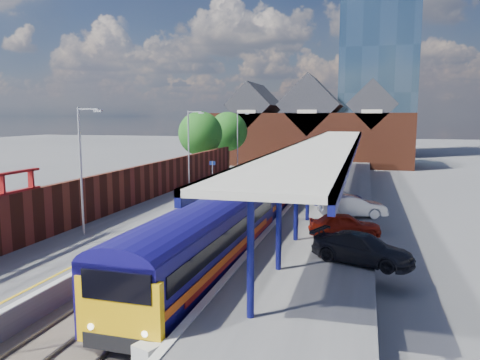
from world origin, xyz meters
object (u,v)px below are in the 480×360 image
object	(u,v)px
lamp_post_d	(239,138)
parked_car_blue	(337,197)
parked_car_dark	(362,249)
relay_cabinet	(151,359)
parked_car_red	(345,225)
parked_car_silver	(352,206)
train	(291,172)
platform_sign	(212,170)
lamp_post_c	(190,146)
lamp_post_b	(83,163)

from	to	relation	value
lamp_post_d	parked_car_blue	distance (m)	23.35
parked_car_dark	parked_car_blue	world-z (taller)	parked_car_dark
parked_car_blue	relay_cabinet	bearing A→B (deg)	-169.65
parked_car_red	parked_car_silver	size ratio (longest dim) A/B	0.90
parked_car_red	train	bearing A→B (deg)	5.17
parked_car_blue	parked_car_dark	bearing A→B (deg)	-152.15
lamp_post_d	platform_sign	world-z (taller)	lamp_post_d
parked_car_dark	parked_car_blue	xyz separation A→B (m)	(-1.97, 13.96, -0.12)
parked_car_red	relay_cabinet	size ratio (longest dim) A/B	3.88
relay_cabinet	parked_car_silver	bearing A→B (deg)	94.47
train	parked_car_blue	distance (m)	10.91
parked_car_blue	lamp_post_d	bearing A→B (deg)	53.62
train	lamp_post_d	xyz separation A→B (m)	(-7.86, 9.51, 2.87)
train	parked_car_red	size ratio (longest dim) A/B	17.02
train	parked_car_dark	world-z (taller)	train
lamp_post_c	parked_car_red	bearing A→B (deg)	-42.39
lamp_post_d	parked_car_red	distance (m)	31.97
lamp_post_b	platform_sign	distance (m)	18.20
lamp_post_b	parked_car_silver	bearing A→B (deg)	31.36
train	platform_sign	distance (m)	7.92
lamp_post_c	parked_car_silver	bearing A→B (deg)	-27.75
train	lamp_post_c	xyz separation A→B (m)	(-7.86, -6.49, 2.87)
lamp_post_b	lamp_post_c	bearing A→B (deg)	90.00
parked_car_dark	lamp_post_b	bearing A→B (deg)	107.91
parked_car_red	parked_car_blue	xyz separation A→B (m)	(-0.98, 9.44, -0.11)
parked_car_red	lamp_post_b	bearing A→B (deg)	91.49
parked_car_dark	relay_cabinet	size ratio (longest dim) A/B	4.58
train	parked_car_silver	xyz separation A→B (m)	(6.24, -13.90, -0.41)
parked_car_dark	parked_car_red	bearing A→B (deg)	34.66
parked_car_silver	parked_car_blue	xyz separation A→B (m)	(-1.24, 4.22, -0.16)
lamp_post_b	lamp_post_d	xyz separation A→B (m)	(0.00, 32.00, 0.00)
platform_sign	train	bearing A→B (deg)	34.68
platform_sign	parked_car_dark	size ratio (longest dim) A/B	0.55
parked_car_blue	parked_car_red	bearing A→B (deg)	-154.23
lamp_post_c	parked_car_dark	bearing A→B (deg)	-49.16
relay_cabinet	parked_car_red	bearing A→B (deg)	90.13
lamp_post_d	parked_car_red	size ratio (longest dim) A/B	1.81
lamp_post_b	parked_car_red	world-z (taller)	lamp_post_b
lamp_post_b	parked_car_dark	xyz separation A→B (m)	(14.82, -1.15, -3.33)
lamp_post_b	parked_car_red	distance (m)	14.63
parked_car_blue	relay_cabinet	world-z (taller)	parked_car_blue
lamp_post_c	platform_sign	xyz separation A→B (m)	(1.36, 2.00, -2.30)
parked_car_blue	relay_cabinet	size ratio (longest dim) A/B	3.95
lamp_post_c	platform_sign	world-z (taller)	lamp_post_c
lamp_post_c	parked_car_silver	xyz separation A→B (m)	(14.09, -7.41, -3.28)
train	parked_car_red	world-z (taller)	train
lamp_post_b	relay_cabinet	world-z (taller)	lamp_post_b
lamp_post_b	train	bearing A→B (deg)	70.75
parked_car_red	parked_car_blue	bearing A→B (deg)	-6.25
lamp_post_c	parked_car_red	size ratio (longest dim) A/B	1.81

